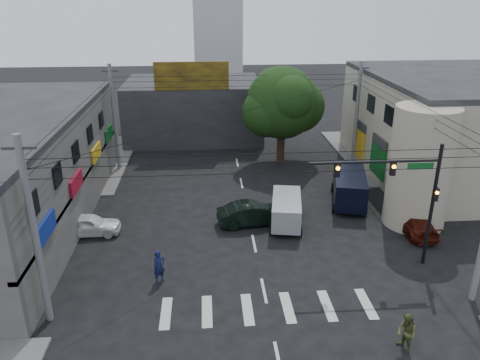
{
  "coord_description": "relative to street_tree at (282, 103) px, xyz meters",
  "views": [
    {
      "loc": [
        -2.82,
        -23.46,
        14.52
      ],
      "look_at": [
        -0.73,
        4.0,
        3.49
      ],
      "focal_mm": 35.0,
      "sensor_mm": 36.0,
      "label": 1
    }
  ],
  "objects": [
    {
      "name": "ground",
      "position": [
        -4.0,
        -17.0,
        -5.47
      ],
      "size": [
        160.0,
        160.0,
        0.0
      ],
      "primitive_type": "plane",
      "color": "black",
      "rests_on": "ground"
    },
    {
      "name": "pedestrian_olive",
      "position": [
        1.55,
        -24.86,
        -4.55
      ],
      "size": [
        1.29,
        1.21,
        1.85
      ],
      "primitive_type": "imported",
      "rotation": [
        0.0,
        0.0,
        -1.27
      ],
      "color": "#444B22",
      "rests_on": "ground"
    },
    {
      "name": "traffic_officer",
      "position": [
        -9.5,
        -18.74,
        -4.53
      ],
      "size": [
        1.1,
        1.08,
        1.88
      ],
      "primitive_type": "imported",
      "rotation": [
        0.0,
        0.0,
        0.58
      ],
      "color": "#11163D",
      "rests_on": "ground"
    },
    {
      "name": "utility_pole_far_right",
      "position": [
        6.5,
        -1.0,
        -0.87
      ],
      "size": [
        0.32,
        0.32,
        9.2
      ],
      "primitive_type": "cylinder",
      "color": "#59595B",
      "rests_on": "ground"
    },
    {
      "name": "silver_minivan",
      "position": [
        -1.59,
        -12.55,
        -4.52
      ],
      "size": [
        5.07,
        3.35,
        1.91
      ],
      "primitive_type": null,
      "rotation": [
        0.0,
        0.0,
        1.4
      ],
      "color": "#ACAEB4",
      "rests_on": "ground"
    },
    {
      "name": "sidewalk_far_right",
      "position": [
        14.0,
        1.0,
        -5.4
      ],
      "size": [
        16.0,
        16.0,
        0.15
      ],
      "primitive_type": "cube",
      "color": "#514F4C",
      "rests_on": "ground"
    },
    {
      "name": "building_far",
      "position": [
        -8.0,
        9.0,
        -2.47
      ],
      "size": [
        14.0,
        10.0,
        6.0
      ],
      "primitive_type": "cube",
      "color": "#232326",
      "rests_on": "ground"
    },
    {
      "name": "billboard",
      "position": [
        -8.0,
        4.1,
        1.83
      ],
      "size": [
        7.0,
        0.3,
        2.6
      ],
      "primitive_type": "cube",
      "color": "olive",
      "rests_on": "building_far"
    },
    {
      "name": "sidewalk_far_left",
      "position": [
        -22.0,
        1.0,
        -5.4
      ],
      "size": [
        16.0,
        16.0,
        0.15
      ],
      "primitive_type": "cube",
      "color": "#514F4C",
      "rests_on": "ground"
    },
    {
      "name": "utility_pole_far_left",
      "position": [
        -14.5,
        -1.0,
        -0.87
      ],
      "size": [
        0.32,
        0.32,
        9.2
      ],
      "primitive_type": "cylinder",
      "color": "#59595B",
      "rests_on": "ground"
    },
    {
      "name": "utility_pole_near_left",
      "position": [
        -14.5,
        -21.5,
        -0.87
      ],
      "size": [
        0.32,
        0.32,
        9.2
      ],
      "primitive_type": "cylinder",
      "color": "#59595B",
      "rests_on": "ground"
    },
    {
      "name": "dark_sedan",
      "position": [
        -3.85,
        -12.35,
        -4.71
      ],
      "size": [
        2.95,
        5.1,
        1.53
      ],
      "primitive_type": "imported",
      "rotation": [
        0.0,
        0.0,
        1.72
      ],
      "color": "black",
      "rests_on": "ground"
    },
    {
      "name": "traffic_gantry",
      "position": [
        3.82,
        -18.0,
        -0.64
      ],
      "size": [
        7.1,
        0.35,
        7.2
      ],
      "color": "black",
      "rests_on": "ground"
    },
    {
      "name": "navy_van",
      "position": [
        3.64,
        -9.35,
        -4.33
      ],
      "size": [
        6.74,
        4.82,
        2.3
      ],
      "primitive_type": null,
      "rotation": [
        0.0,
        0.0,
        1.33
      ],
      "color": "black",
      "rests_on": "ground"
    },
    {
      "name": "street_tree",
      "position": [
        0.0,
        0.0,
        0.0
      ],
      "size": [
        6.4,
        6.4,
        8.7
      ],
      "color": "black",
      "rests_on": "ground"
    },
    {
      "name": "corner_column",
      "position": [
        7.0,
        -13.0,
        -1.47
      ],
      "size": [
        4.0,
        4.0,
        8.0
      ],
      "primitive_type": "cylinder",
      "color": "gray",
      "rests_on": "ground"
    },
    {
      "name": "white_compact",
      "position": [
        -14.5,
        -13.0,
        -4.79
      ],
      "size": [
        1.81,
        4.11,
        1.38
      ],
      "primitive_type": "imported",
      "rotation": [
        0.0,
        0.0,
        1.59
      ],
      "color": "white",
      "rests_on": "ground"
    },
    {
      "name": "building_right",
      "position": [
        14.0,
        -4.0,
        -1.47
      ],
      "size": [
        14.0,
        18.0,
        8.0
      ],
      "primitive_type": "cube",
      "color": "gray",
      "rests_on": "ground"
    },
    {
      "name": "maroon_sedan",
      "position": [
        6.5,
        -14.33,
        -4.84
      ],
      "size": [
        2.07,
        4.47,
        1.26
      ],
      "primitive_type": "imported",
      "rotation": [
        0.0,
        0.0,
        3.18
      ],
      "color": "#411109",
      "rests_on": "ground"
    }
  ]
}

